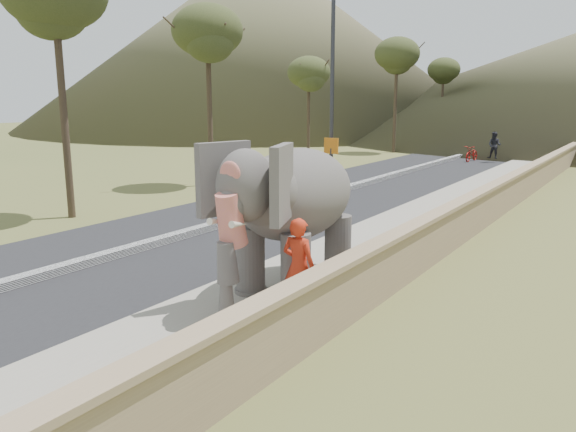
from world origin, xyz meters
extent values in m
plane|color=olive|center=(0.00, 0.00, 0.00)|extent=(160.00, 160.00, 0.00)
cube|color=black|center=(-5.00, 10.00, 0.01)|extent=(7.00, 120.00, 0.03)
cube|color=black|center=(-5.00, 10.00, 0.11)|extent=(0.35, 120.00, 0.22)
cube|color=#9E9687|center=(0.00, 10.00, 0.07)|extent=(3.00, 120.00, 0.15)
cube|color=tan|center=(1.65, 10.00, 0.55)|extent=(0.30, 120.00, 1.10)
cylinder|color=#2C2C31|center=(-5.00, 14.52, 4.00)|extent=(0.16, 0.16, 8.00)
cylinder|color=#2D2D33|center=(-4.50, 13.62, 1.00)|extent=(0.08, 0.08, 2.00)
cube|color=orange|center=(-4.50, 13.62, 2.10)|extent=(0.60, 0.05, 0.60)
cone|color=brown|center=(-38.00, 55.00, 11.00)|extent=(60.00, 60.00, 22.00)
imported|color=red|center=(0.95, 2.72, 1.02)|extent=(0.64, 0.42, 1.75)
imported|color=maroon|center=(-3.72, 30.17, 0.48)|extent=(0.77, 1.88, 0.97)
imported|color=black|center=(-2.40, 30.17, 1.06)|extent=(0.83, 0.67, 1.63)
camera|label=1|loc=(5.94, -5.18, 3.91)|focal=35.00mm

